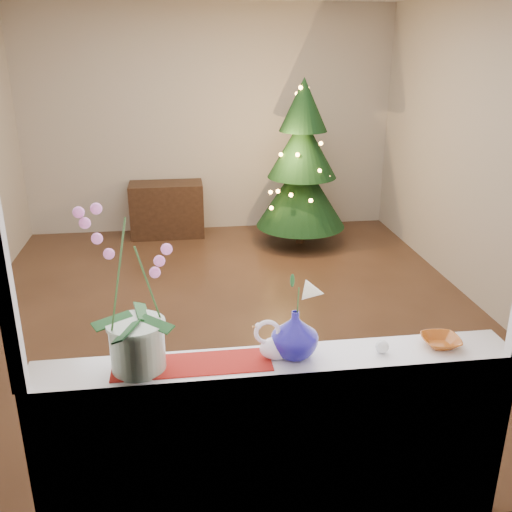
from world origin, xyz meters
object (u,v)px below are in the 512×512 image
at_px(blue_vase, 295,331).
at_px(amber_dish, 441,342).
at_px(swan, 277,340).
at_px(side_table, 167,210).
at_px(paperweight, 382,347).
at_px(orchid_pot, 133,291).
at_px(xmas_tree, 302,164).

height_order(blue_vase, amber_dish, blue_vase).
bearing_deg(amber_dish, blue_vase, 179.71).
height_order(swan, side_table, swan).
bearing_deg(amber_dish, paperweight, -175.18).
relative_size(orchid_pot, xmas_tree, 0.39).
height_order(orchid_pot, side_table, orchid_pot).
bearing_deg(paperweight, swan, 177.50).
xyz_separation_m(orchid_pot, amber_dish, (1.39, 0.01, -0.35)).
xyz_separation_m(orchid_pot, paperweight, (1.09, -0.01, -0.34)).
bearing_deg(blue_vase, side_table, 97.98).
height_order(blue_vase, xmas_tree, xmas_tree).
relative_size(orchid_pot, paperweight, 12.03).
height_order(swan, paperweight, swan).
xyz_separation_m(orchid_pot, blue_vase, (0.69, 0.02, -0.24)).
height_order(orchid_pot, blue_vase, orchid_pot).
distance_m(paperweight, xmas_tree, 4.16).
bearing_deg(paperweight, xmas_tree, 82.89).
bearing_deg(blue_vase, amber_dish, -0.29).
distance_m(orchid_pot, blue_vase, 0.73).
relative_size(paperweight, amber_dish, 0.41).
bearing_deg(paperweight, side_table, 102.75).
height_order(paperweight, side_table, paperweight).
bearing_deg(side_table, paperweight, -77.32).
relative_size(swan, paperweight, 3.45).
bearing_deg(amber_dish, side_table, 106.25).
height_order(swan, amber_dish, swan).
xyz_separation_m(paperweight, side_table, (-1.05, 4.63, -0.62)).
height_order(orchid_pot, xmas_tree, xmas_tree).
xyz_separation_m(paperweight, xmas_tree, (0.51, 4.13, 0.00)).
distance_m(paperweight, amber_dish, 0.30).
relative_size(orchid_pot, side_table, 0.85).
relative_size(blue_vase, side_table, 0.29).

